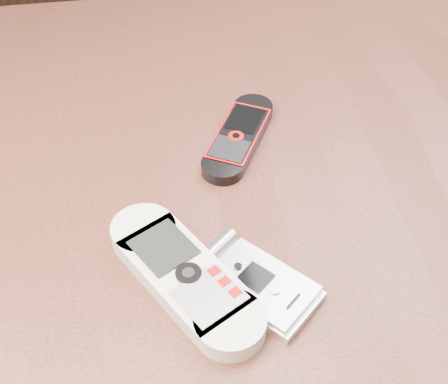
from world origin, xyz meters
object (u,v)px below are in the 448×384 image
Objects in this scene: nokia_black_red at (239,136)px; table at (219,270)px; motorola_razr at (258,284)px; nokia_white at (184,275)px.

table is at bearing -83.45° from nokia_black_red.
table is at bearing 56.33° from motorola_razr.
nokia_black_red reaches higher than table.
motorola_razr is at bearing -66.21° from nokia_black_red.
nokia_black_red is (0.03, 0.08, 0.11)m from table.
nokia_black_red is at bearing 68.20° from table.
nokia_white is 1.27× the size of nokia_black_red.
table is 0.14m from nokia_black_red.
nokia_white is at bearing -85.02° from nokia_black_red.
nokia_white is 0.18m from nokia_black_red.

